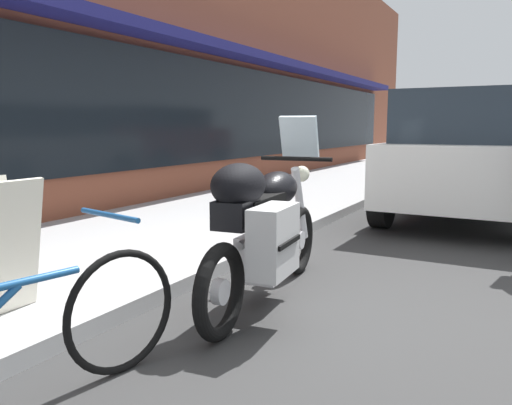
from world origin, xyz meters
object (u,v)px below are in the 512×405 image
at_px(touring_motorcycle, 265,226).
at_px(parked_minivan, 474,153).
at_px(parked_car_down_block, 503,141).
at_px(parked_bicycle, 20,337).

height_order(touring_motorcycle, parked_minivan, parked_minivan).
relative_size(parked_minivan, parked_car_down_block, 0.95).
relative_size(touring_motorcycle, parked_bicycle, 1.28).
height_order(touring_motorcycle, parked_bicycle, touring_motorcycle).
bearing_deg(parked_bicycle, parked_car_down_block, -7.26).
relative_size(touring_motorcycle, parked_minivan, 0.47).
bearing_deg(parked_car_down_block, parked_minivan, 177.88).
relative_size(parked_bicycle, parked_car_down_block, 0.35).
bearing_deg(parked_car_down_block, touring_motorcycle, 173.36).
height_order(parked_bicycle, parked_car_down_block, parked_car_down_block).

